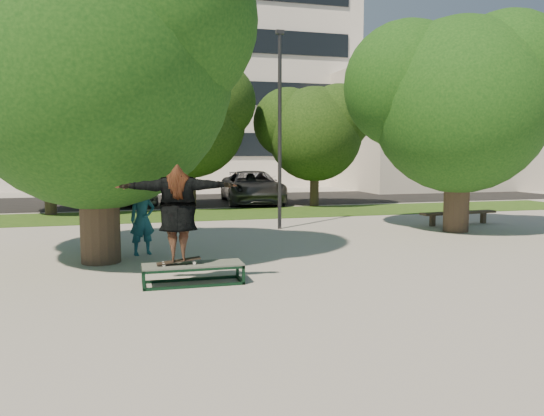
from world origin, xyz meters
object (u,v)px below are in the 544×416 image
object	(u,v)px
car_dark	(98,186)
tree_left	(90,55)
car_silver_a	(127,187)
car_grey	(252,187)
lamppost	(280,128)
bench	(459,214)
grind_box	(193,274)
bystander	(142,220)
car_silver_b	(257,185)
tree_right	(456,95)

from	to	relation	value
car_dark	tree_left	bearing A→B (deg)	-81.89
car_silver_a	tree_left	bearing A→B (deg)	-104.32
car_grey	lamppost	bearing A→B (deg)	-93.15
tree_left	bench	distance (m)	12.47
grind_box	bench	bearing A→B (deg)	31.48
bystander	car_dark	xyz separation A→B (m)	(-1.71, 14.24, -0.04)
bystander	car_grey	bearing A→B (deg)	46.10
bench	lamppost	bearing A→B (deg)	168.49
lamppost	bystander	size ratio (longest dim) A/B	3.68
bystander	car_silver_a	bearing A→B (deg)	71.88
tree_left	bystander	size ratio (longest dim) A/B	4.28
bench	car_silver_a	distance (m)	14.90
lamppost	grind_box	xyz separation A→B (m)	(-3.50, -6.48, -2.96)
car_silver_b	car_silver_a	bearing A→B (deg)	-170.77
car_dark	car_grey	world-z (taller)	car_dark
bystander	bench	world-z (taller)	bystander
car_silver_a	bench	bearing A→B (deg)	-55.79
grind_box	bystander	xyz separation A→B (m)	(-0.79, 3.15, 0.64)
bystander	car_silver_a	world-z (taller)	bystander
tree_right	car_silver_a	xyz separation A→B (m)	(-9.53, 11.68, -3.27)
bench	car_silver_a	xyz separation A→B (m)	(-10.66, 10.40, 0.46)
bench	car_silver_b	bearing A→B (deg)	102.72
bench	car_dark	bearing A→B (deg)	130.66
tree_right	car_dark	bearing A→B (deg)	130.38
grind_box	car_dark	size ratio (longest dim) A/B	0.37
car_grey	car_dark	bearing A→B (deg)	166.75
bystander	grind_box	bearing A→B (deg)	-95.45
lamppost	grind_box	distance (m)	7.94
car_silver_a	car_dark	world-z (taller)	car_silver_a
tree_right	lamppost	world-z (taller)	tree_right
car_silver_a	tree_right	bearing A→B (deg)	-62.27
grind_box	bystander	size ratio (longest dim) A/B	1.08
bystander	bench	distance (m)	10.69
lamppost	grind_box	bearing A→B (deg)	-118.39
car_silver_a	car_grey	size ratio (longest dim) A/B	0.87
grind_box	car_silver_b	world-z (taller)	car_silver_b
bystander	car_silver_b	xyz separation A→B (m)	(6.33, 14.82, -0.13)
grind_box	car_silver_a	bearing A→B (deg)	93.93
car_silver_a	car_silver_b	size ratio (longest dim) A/B	1.01
tree_right	bench	bearing A→B (deg)	48.77
car_grey	car_silver_b	bearing A→B (deg)	76.53
tree_right	grind_box	size ratio (longest dim) A/B	3.62
tree_right	bench	xyz separation A→B (m)	(1.12, 1.28, -3.73)
car_silver_b	bystander	bearing A→B (deg)	-118.53
tree_right	car_dark	size ratio (longest dim) A/B	1.35
lamppost	car_grey	bearing A→B (deg)	82.55
tree_right	car_silver_a	world-z (taller)	tree_right
tree_right	car_silver_b	world-z (taller)	tree_right
car_silver_a	bystander	bearing A→B (deg)	-100.07
lamppost	bench	world-z (taller)	lamppost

